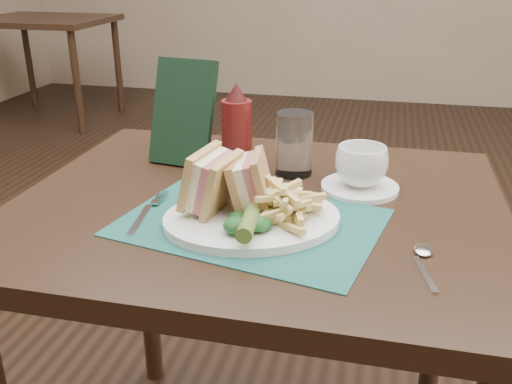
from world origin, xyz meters
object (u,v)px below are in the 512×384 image
drinking_glass (294,144)px  coffee_cup (361,166)px  sandwich_half_b (238,181)px  check_presenter (183,113)px  saucer (360,187)px  ketchup_bottle (237,128)px  sandwich_half_a (199,179)px  table_bg_left (51,70)px  table_main (258,361)px  placemat (251,222)px  plate (252,219)px

drinking_glass → coffee_cup: bearing=-22.3°
sandwich_half_b → check_presenter: 0.32m
saucer → ketchup_bottle: (-0.26, 0.05, 0.09)m
sandwich_half_b → coffee_cup: size_ratio=0.99×
sandwich_half_b → coffee_cup: 0.26m
sandwich_half_b → ketchup_bottle: (-0.06, 0.23, 0.03)m
sandwich_half_a → ketchup_bottle: bearing=98.5°
saucer → coffee_cup: bearing=0.0°
sandwich_half_a → sandwich_half_b: sandwich_half_a is taller
table_bg_left → drinking_glass: size_ratio=6.92×
sandwich_half_b → ketchup_bottle: bearing=98.2°
sandwich_half_a → table_main: bearing=58.9°
placemat → plate: 0.01m
plate → saucer: 0.26m
saucer → check_presenter: (-0.39, 0.08, 0.11)m
ketchup_bottle → plate: bearing=-69.7°
sandwich_half_b → ketchup_bottle: size_ratio=0.53×
placemat → sandwich_half_a: size_ratio=3.92×
placemat → sandwich_half_a: (-0.09, 0.00, 0.07)m
drinking_glass → sandwich_half_a: bearing=-116.4°
table_main → plate: (0.01, -0.10, 0.38)m
sandwich_half_a → check_presenter: (-0.12, 0.27, 0.04)m
coffee_cup → ketchup_bottle: bearing=168.6°
sandwich_half_a → coffee_cup: size_ratio=1.08×
saucer → coffee_cup: 0.04m
saucer → drinking_glass: bearing=157.7°
table_main → plate: 0.40m
placemat → ketchup_bottle: 0.27m
table_main → table_bg_left: bearing=128.2°
plate → check_presenter: bearing=105.9°
sandwich_half_a → drinking_glass: bearing=72.5°
table_main → drinking_glass: (0.04, 0.15, 0.44)m
placemat → coffee_cup: coffee_cup is taller
table_bg_left → coffee_cup: coffee_cup is taller
ketchup_bottle → check_presenter: check_presenter is taller
table_bg_left → ketchup_bottle: ketchup_bottle is taller
table_main → sandwich_half_b: 0.45m
plate → ketchup_bottle: ketchup_bottle is taller
table_bg_left → check_presenter: 3.39m
table_bg_left → plate: plate is taller
sandwich_half_a → sandwich_half_b: (0.06, 0.01, -0.00)m
table_main → sandwich_half_b: (-0.02, -0.08, 0.44)m
sandwich_half_a → sandwich_half_b: 0.07m
sandwich_half_b → coffee_cup: (0.20, 0.17, -0.02)m
sandwich_half_b → check_presenter: bearing=119.4°
table_bg_left → check_presenter: size_ratio=3.96×
table_bg_left → sandwich_half_b: size_ratio=9.06×
table_bg_left → placemat: (2.25, -2.94, 0.38)m
coffee_cup → drinking_glass: 0.15m
placemat → drinking_glass: 0.26m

